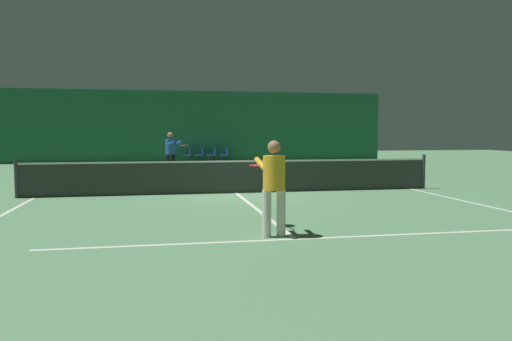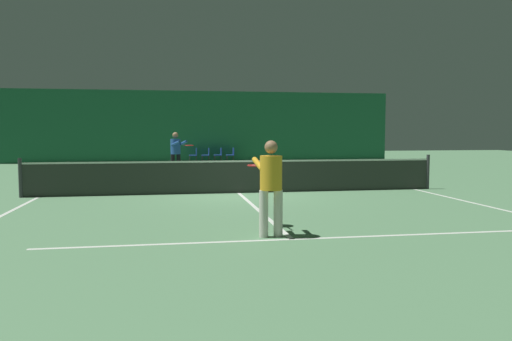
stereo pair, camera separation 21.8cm
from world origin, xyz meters
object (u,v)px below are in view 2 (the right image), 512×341
Objects in this scene: player_far at (176,150)px; courtside_chair_0 at (194,154)px; courtside_chair_2 at (219,154)px; courtside_chair_3 at (231,154)px; tennis_net at (238,175)px; player_near at (270,181)px; courtside_chair_1 at (207,154)px.

courtside_chair_0 is at bearing 141.09° from player_far.
courtside_chair_2 and courtside_chair_3 have the same top height.
tennis_net is 14.29× the size of courtside_chair_3.
player_near reaches higher than courtside_chair_3.
courtside_chair_1 is at bearing -6.29° from player_near.
player_far is at bearing 1.45° from player_near.
courtside_chair_0 is 1.00× the size of courtside_chair_1.
courtside_chair_0 is 0.73m from courtside_chair_1.
player_near is 1.94× the size of courtside_chair_0.
player_far is at bearing 104.91° from tennis_net.
courtside_chair_0 is at bearing -4.31° from player_near.
player_near is 1.94× the size of courtside_chair_3.
courtside_chair_2 is 0.73m from courtside_chair_3.
courtside_chair_1 is 0.73m from courtside_chair_2.
courtside_chair_1 is at bearing 90.00° from courtside_chair_0.
player_far reaches higher than courtside_chair_1.
courtside_chair_2 is 1.00× the size of courtside_chair_3.
player_far reaches higher than tennis_net.
tennis_net reaches higher than courtside_chair_2.
courtside_chair_2 is (2.62, 8.53, -0.54)m from player_far.
courtside_chair_0 and courtside_chair_2 have the same top height.
courtside_chair_0 and courtside_chair_3 have the same top height.
courtside_chair_0 is at bearing -90.00° from courtside_chair_1.
player_far is 2.10× the size of courtside_chair_3.
tennis_net is 7.36× the size of player_near.
tennis_net reaches higher than courtside_chair_3.
player_near is 1.94× the size of courtside_chair_1.
player_far is (-1.69, 6.35, 0.52)m from tennis_net.
courtside_chair_0 is at bearing -90.00° from courtside_chair_3.
courtside_chair_2 is at bearing 86.44° from tennis_net.
courtside_chair_0 is 1.00× the size of courtside_chair_2.
courtside_chair_1 is (0.20, 14.88, -0.03)m from tennis_net.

